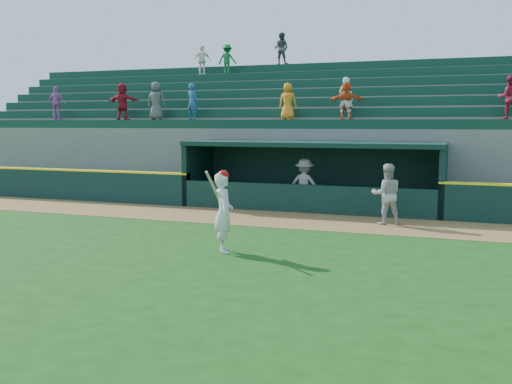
% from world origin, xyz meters
% --- Properties ---
extents(ground, '(120.00, 120.00, 0.00)m').
position_xyz_m(ground, '(0.00, 0.00, 0.00)').
color(ground, '#144310').
rests_on(ground, ground).
extents(warning_track, '(40.00, 3.00, 0.01)m').
position_xyz_m(warning_track, '(0.00, 4.90, 0.01)').
color(warning_track, brown).
rests_on(warning_track, ground).
extents(field_wall_left, '(15.50, 0.30, 1.20)m').
position_xyz_m(field_wall_left, '(-12.25, 6.55, 0.60)').
color(field_wall_left, black).
rests_on(field_wall_left, ground).
extents(wall_stripe_left, '(15.50, 0.32, 0.06)m').
position_xyz_m(wall_stripe_left, '(-12.25, 6.55, 1.23)').
color(wall_stripe_left, yellow).
rests_on(wall_stripe_left, field_wall_left).
extents(dugout_player_front, '(1.09, 0.95, 1.90)m').
position_xyz_m(dugout_player_front, '(3.03, 5.14, 0.95)').
color(dugout_player_front, '#A8A8A3').
rests_on(dugout_player_front, ground).
extents(dugout_player_inside, '(1.24, 0.75, 1.87)m').
position_xyz_m(dugout_player_inside, '(-0.10, 7.04, 0.94)').
color(dugout_player_inside, gray).
rests_on(dugout_player_inside, ground).
extents(dugout, '(9.40, 2.80, 2.46)m').
position_xyz_m(dugout, '(0.00, 8.00, 1.36)').
color(dugout, '#63635E').
rests_on(dugout, ground).
extents(stands, '(34.50, 6.26, 7.52)m').
position_xyz_m(stands, '(-0.01, 12.56, 2.40)').
color(stands, slate).
rests_on(stands, ground).
extents(batter_at_plate, '(0.76, 0.90, 2.03)m').
position_xyz_m(batter_at_plate, '(-0.24, -0.07, 1.00)').
color(batter_at_plate, silver).
rests_on(batter_at_plate, ground).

